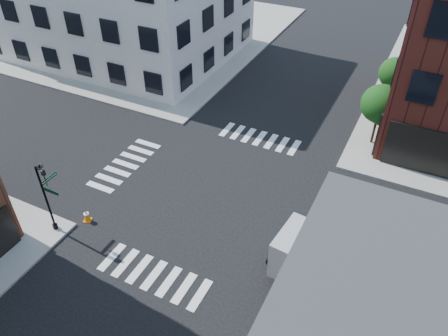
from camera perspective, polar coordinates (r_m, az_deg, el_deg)
ground at (r=27.43m, az=-1.01°, el=-3.48°), size 120.00×120.00×0.00m
sidewalk_nw at (r=52.88m, az=-11.30°, el=17.34°), size 30.00×30.00×0.15m
tree_near at (r=31.95m, az=19.82°, el=7.63°), size 2.69×2.69×4.49m
tree_far at (r=37.46m, az=21.43°, el=11.28°), size 2.43×2.43×4.07m
signal_pole at (r=25.16m, az=-22.16°, el=-2.85°), size 1.29×1.24×4.60m
box_truck at (r=21.39m, az=18.63°, el=-13.51°), size 9.12×3.62×4.04m
traffic_cone at (r=26.71m, az=-17.51°, el=-5.95°), size 0.55×0.55×0.80m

